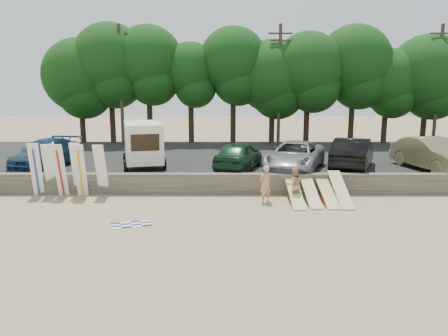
{
  "coord_description": "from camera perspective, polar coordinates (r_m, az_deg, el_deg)",
  "views": [
    {
      "loc": [
        -2.13,
        -17.6,
        5.12
      ],
      "look_at": [
        -2.17,
        3.0,
        1.27
      ],
      "focal_mm": 35.0,
      "sensor_mm": 36.0,
      "label": 1
    }
  ],
  "objects": [
    {
      "name": "car_0",
      "position": [
        26.18,
        -22.21,
        1.77
      ],
      "size": [
        2.78,
        5.51,
        1.53
      ],
      "primitive_type": "imported",
      "rotation": [
        0.0,
        0.0,
        -0.12
      ],
      "color": "navy",
      "rests_on": "parking_lot"
    },
    {
      "name": "surfboard_low_3",
      "position": [
        20.27,
        14.96,
        -2.7
      ],
      "size": [
        0.56,
        2.81,
        1.18
      ],
      "primitive_type": "cube",
      "rotation": [
        0.38,
        0.0,
        0.0
      ],
      "color": "#D8C388",
      "rests_on": "ground"
    },
    {
      "name": "treeline",
      "position": [
        35.24,
        3.97,
        12.77
      ],
      "size": [
        33.53,
        6.49,
        9.38
      ],
      "color": "#382616",
      "rests_on": "parking_lot"
    },
    {
      "name": "box_trailer",
      "position": [
        24.73,
        -10.53,
        3.34
      ],
      "size": [
        2.91,
        4.21,
        2.46
      ],
      "rotation": [
        0.0,
        0.0,
        0.24
      ],
      "color": "white",
      "rests_on": "parking_lot"
    },
    {
      "name": "car_1",
      "position": [
        23.49,
        1.95,
        1.64
      ],
      "size": [
        3.1,
        4.86,
        1.54
      ],
      "primitive_type": "imported",
      "rotation": [
        0.0,
        0.0,
        2.83
      ],
      "color": "#13361D",
      "rests_on": "parking_lot"
    },
    {
      "name": "surfboard_upright_1",
      "position": [
        22.21,
        -21.81,
        -0.2
      ],
      "size": [
        0.62,
        0.85,
        2.51
      ],
      "primitive_type": "cube",
      "rotation": [
        0.28,
        0.0,
        0.16
      ],
      "color": "white",
      "rests_on": "ground"
    },
    {
      "name": "beach_towel",
      "position": [
        16.94,
        -12.03,
        -7.23
      ],
      "size": [
        1.86,
        1.86,
        0.0
      ],
      "primitive_type": "plane",
      "rotation": [
        0.0,
        0.0,
        0.28
      ],
      "color": "white",
      "rests_on": "ground"
    },
    {
      "name": "surfboard_upright_3",
      "position": [
        21.74,
        -18.61,
        -0.14
      ],
      "size": [
        0.5,
        0.51,
        2.57
      ],
      "primitive_type": "cube",
      "rotation": [
        0.17,
        0.0,
        -0.0
      ],
      "color": "white",
      "rests_on": "ground"
    },
    {
      "name": "car_4",
      "position": [
        25.85,
        25.55,
        1.64
      ],
      "size": [
        2.9,
        5.54,
        1.74
      ],
      "primitive_type": "imported",
      "rotation": [
        0.0,
        0.0,
        0.21
      ],
      "color": "#807551",
      "rests_on": "parking_lot"
    },
    {
      "name": "cooler",
      "position": [
        20.95,
        10.51,
        -3.3
      ],
      "size": [
        0.46,
        0.41,
        0.32
      ],
      "primitive_type": "cube",
      "rotation": [
        0.0,
        0.0,
        0.34
      ],
      "color": "#248746",
      "rests_on": "ground"
    },
    {
      "name": "beachgoer_a",
      "position": [
        19.55,
        5.41,
        -2.1
      ],
      "size": [
        0.74,
        0.69,
        1.69
      ],
      "primitive_type": "imported",
      "rotation": [
        0.0,
        0.0,
        3.75
      ],
      "color": "tan",
      "rests_on": "ground"
    },
    {
      "name": "gear_bag",
      "position": [
        20.64,
        12.95,
        -3.74
      ],
      "size": [
        0.37,
        0.34,
        0.22
      ],
      "primitive_type": "cube",
      "rotation": [
        0.0,
        0.0,
        -0.35
      ],
      "color": "#D54619",
      "rests_on": "ground"
    },
    {
      "name": "surfboard_low_2",
      "position": [
        20.26,
        13.3,
        -3.06
      ],
      "size": [
        0.56,
        2.91,
        0.88
      ],
      "primitive_type": "cube",
      "rotation": [
        0.28,
        0.0,
        0.0
      ],
      "color": "#D8C388",
      "rests_on": "ground"
    },
    {
      "name": "surfboard_upright_5",
      "position": [
        21.3,
        -15.73,
        -0.29
      ],
      "size": [
        0.52,
        0.84,
        2.5
      ],
      "primitive_type": "cube",
      "rotation": [
        0.3,
        0.0,
        -0.02
      ],
      "color": "white",
      "rests_on": "ground"
    },
    {
      "name": "parking_lot",
      "position": [
        28.58,
        4.38,
        0.94
      ],
      "size": [
        44.0,
        14.5,
        0.7
      ],
      "primitive_type": "cube",
      "color": "#282828",
      "rests_on": "ground"
    },
    {
      "name": "surfboard_upright_0",
      "position": [
        22.33,
        -23.34,
        -0.19
      ],
      "size": [
        0.56,
        0.62,
        2.56
      ],
      "primitive_type": "cube",
      "rotation": [
        0.2,
        0.0,
        0.11
      ],
      "color": "white",
      "rests_on": "ground"
    },
    {
      "name": "surfboard_upright_2",
      "position": [
        21.79,
        -20.6,
        -0.29
      ],
      "size": [
        0.5,
        0.71,
        2.53
      ],
      "primitive_type": "cube",
      "rotation": [
        0.25,
        0.0,
        0.0
      ],
      "color": "white",
      "rests_on": "ground"
    },
    {
      "name": "car_2",
      "position": [
        23.66,
        9.24,
        1.56
      ],
      "size": [
        4.3,
        6.05,
        1.53
      ],
      "primitive_type": "imported",
      "rotation": [
        0.0,
        0.0,
        -0.36
      ],
      "color": "gray",
      "rests_on": "parking_lot"
    },
    {
      "name": "seawall",
      "position": [
        21.21,
        5.87,
        -2.05
      ],
      "size": [
        44.0,
        0.5,
        1.0
      ],
      "primitive_type": "cube",
      "color": "#6B6356",
      "rests_on": "ground"
    },
    {
      "name": "car_3",
      "position": [
        24.65,
        16.45,
        1.83
      ],
      "size": [
        3.65,
        5.49,
        1.71
      ],
      "primitive_type": "imported",
      "rotation": [
        0.0,
        0.0,
        2.75
      ],
      "color": "black",
      "rests_on": "parking_lot"
    },
    {
      "name": "surfboard_upright_4",
      "position": [
        21.44,
        -18.26,
        -0.31
      ],
      "size": [
        0.57,
        0.75,
        2.53
      ],
      "primitive_type": "cube",
      "rotation": [
        0.25,
        0.0,
        0.1
      ],
      "color": "white",
      "rests_on": "ground"
    },
    {
      "name": "surfboard_low_1",
      "position": [
        20.11,
        11.25,
        -3.04
      ],
      "size": [
        0.56,
        2.9,
        0.91
      ],
      "primitive_type": "cube",
      "rotation": [
        0.28,
        0.0,
        0.0
      ],
      "color": "#D8C388",
      "rests_on": "ground"
    },
    {
      "name": "beachgoer_b",
      "position": [
        19.8,
        9.12,
        -2.16
      ],
      "size": [
        0.88,
        0.75,
        1.59
      ],
      "primitive_type": "imported",
      "rotation": [
        0.0,
        0.0,
        3.35
      ],
      "color": "tan",
      "rests_on": "ground"
    },
    {
      "name": "surfboard_low_0",
      "position": [
        19.84,
        9.27,
        -3.27
      ],
      "size": [
        0.56,
        2.92,
        0.83
      ],
      "primitive_type": "cube",
      "rotation": [
        0.26,
        0.0,
        0.0
      ],
      "color": "#D8C388",
      "rests_on": "ground"
    },
    {
      "name": "utility_poles",
      "position": [
        33.85,
        7.25,
        11.02
      ],
      "size": [
        25.8,
        0.26,
        9.0
      ],
      "color": "#473321",
      "rests_on": "parking_lot"
    },
    {
      "name": "ground",
      "position": [
        18.45,
        6.77,
        -5.61
      ],
      "size": [
        120.0,
        120.0,
        0.0
      ],
      "primitive_type": "plane",
      "color": "tan",
      "rests_on": "ground"
    }
  ]
}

